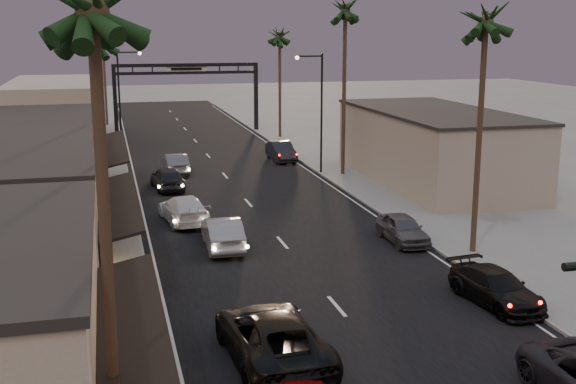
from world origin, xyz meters
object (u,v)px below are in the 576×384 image
palm_ld (98,8)px  oncoming_silver (222,233)px  palm_rb (345,5)px  palm_rc (280,32)px  curbside_black (496,288)px  palm_far (102,23)px  oncoming_pickup (272,336)px  palm_lc (98,34)px  palm_ra (487,12)px  streetlight_right (318,104)px  streetlight_left (122,93)px  arch (187,80)px

palm_ld → oncoming_silver: bearing=-78.6°
palm_rb → oncoming_silver: bearing=-125.9°
palm_rc → curbside_black: palm_rc is taller
palm_far → oncoming_pickup: palm_far is taller
palm_lc → palm_ra: palm_ra is taller
palm_ld → oncoming_pickup: size_ratio=2.27×
streetlight_right → curbside_black: streetlight_right is taller
oncoming_silver → palm_ra: bearing=163.7°
palm_rb → palm_far: size_ratio=1.08×
palm_far → streetlight_left: bearing=-86.1°
streetlight_left → oncoming_pickup: 43.41m
palm_ra → curbside_black: 12.69m
oncoming_pickup → oncoming_silver: (0.44, 12.89, -0.07)m
streetlight_left → palm_ld: (-1.68, -3.00, 7.09)m
palm_lc → palm_ra: size_ratio=0.92×
streetlight_right → oncoming_pickup: (-10.48, -30.05, -4.46)m
palm_far → curbside_black: (14.50, -60.30, -10.75)m
arch → streetlight_right: 25.94m
streetlight_right → streetlight_left: same height
palm_ld → palm_rc: (17.20, 9.00, -1.95)m
palm_rb → palm_ld: bearing=147.4°
palm_rb → palm_far: palm_rb is taller
palm_ld → oncoming_silver: size_ratio=2.92×
streetlight_right → palm_ra: palm_ra is taller
palm_far → arch: bearing=-44.0°
arch → streetlight_left: streetlight_left is taller
palm_far → palm_lc: bearing=-90.4°
arch → curbside_black: bearing=-83.2°
curbside_black → palm_rb: bearing=78.1°
streetlight_left → curbside_black: size_ratio=1.89×
palm_rb → palm_rc: (0.00, 20.00, -1.95)m
arch → palm_rb: size_ratio=1.07×
arch → palm_rb: palm_rb is taller
streetlight_left → palm_lc: 22.65m
oncoming_silver → arch: bearing=-92.4°
palm_ld → palm_rc: bearing=27.6°
arch → streetlight_right: bearing=-74.5°
palm_rc → palm_rb: bearing=-90.0°
palm_ra → arch: bearing=100.6°
palm_ra → oncoming_silver: bearing=161.8°
streetlight_right → palm_rc: 19.75m
curbside_black → oncoming_pickup: bearing=-170.9°
streetlight_left → palm_rb: palm_rb is taller
streetlight_left → palm_ra: 37.87m
palm_rc → arch: bearing=145.1°
streetlight_right → palm_ra: size_ratio=0.68×
oncoming_pickup → oncoming_silver: oncoming_pickup is taller
arch → streetlight_left: bearing=-120.0°
curbside_black → arch: bearing=90.1°
palm_lc → palm_rc: (17.20, 28.00, 0.00)m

